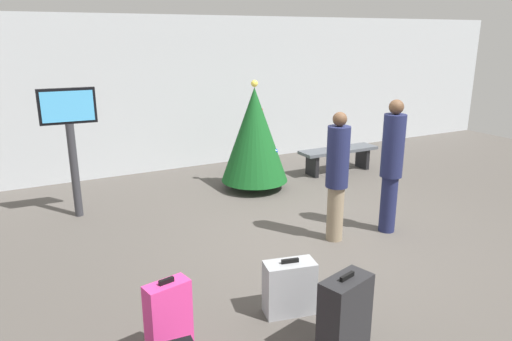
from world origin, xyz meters
TOP-DOWN VIEW (x-y plane):
  - ground_plane at (0.00, 0.00)m, footprint 16.00×16.00m
  - back_wall at (0.00, 4.24)m, footprint 16.00×0.20m
  - holiday_tree at (0.06, 2.24)m, footprint 1.18×1.18m
  - flight_info_kiosk at (-2.93, 2.30)m, footprint 0.79×0.13m
  - waiting_bench at (2.03, 2.40)m, footprint 1.66×0.44m
  - traveller_0 at (0.01, -0.21)m, footprint 0.36×0.36m
  - traveller_1 at (0.84, -0.31)m, footprint 0.41×0.41m
  - suitcase_0 at (-1.34, -2.15)m, footprint 0.52×0.37m
  - suitcase_1 at (-1.44, -1.41)m, footprint 0.54×0.34m
  - suitcase_2 at (-2.72, -1.60)m, footprint 0.40×0.24m

SIDE VIEW (x-z plane):
  - ground_plane at x=0.00m, z-range 0.00..0.00m
  - suitcase_1 at x=-1.44m, z-range -0.02..0.56m
  - suitcase_0 at x=-1.34m, z-range -0.02..0.73m
  - waiting_bench at x=2.03m, z-range 0.13..0.61m
  - suitcase_2 at x=-2.72m, z-range -0.02..0.77m
  - traveller_0 at x=0.01m, z-range 0.06..1.79m
  - holiday_tree at x=0.06m, z-range 0.02..1.95m
  - traveller_1 at x=0.84m, z-range 0.07..1.92m
  - flight_info_kiosk at x=-2.93m, z-range 0.36..2.30m
  - back_wall at x=0.00m, z-range 0.00..3.03m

